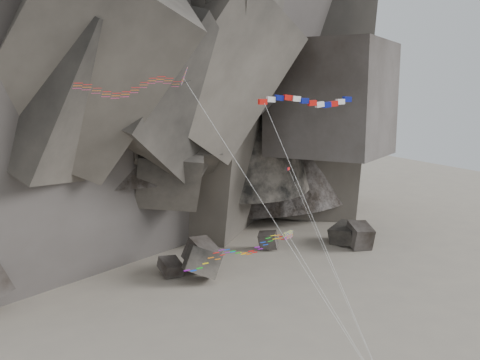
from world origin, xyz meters
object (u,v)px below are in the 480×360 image
banner_kite (307,103)px  parafoil_kite (235,252)px  pennant_kite (316,232)px  delta_kite (126,86)px

banner_kite → parafoil_kite: banner_kite is taller
pennant_kite → parafoil_kite: bearing=149.6°
delta_kite → banner_kite: size_ratio=1.09×
delta_kite → banner_kite: (16.24, -4.04, -1.64)m
parafoil_kite → banner_kite: bearing=-23.1°
parafoil_kite → pennant_kite: (9.22, -0.54, 0.68)m
delta_kite → parafoil_kite: bearing=7.1°
delta_kite → pennant_kite: size_ratio=1.52×
banner_kite → pennant_kite: 13.51m
parafoil_kite → pennant_kite: size_ratio=0.79×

